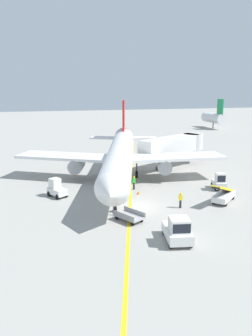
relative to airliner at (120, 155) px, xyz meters
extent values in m
plane|color=#9E9B93|center=(-0.62, -10.62, -3.42)|extent=(300.00, 300.00, 0.00)
cube|color=yellow|center=(-0.16, -5.62, -3.41)|extent=(23.38, 76.68, 0.01)
cylinder|color=white|center=(-0.16, -0.52, 0.03)|extent=(11.82, 29.68, 3.30)
cone|color=white|center=(-4.83, -16.03, 0.03)|extent=(3.79, 3.23, 3.23)
cone|color=white|center=(4.58, 15.18, 0.43)|extent=(3.81, 3.59, 3.14)
cube|color=white|center=(7.45, -1.25, -0.37)|extent=(13.32, 5.47, 0.36)
cylinder|color=gray|center=(5.59, -1.73, -1.37)|extent=(2.74, 3.61, 1.90)
cube|color=white|center=(-6.90, 3.08, -0.37)|extent=(13.51, 10.12, 0.36)
cylinder|color=gray|center=(-5.61, 1.65, -1.37)|extent=(2.74, 3.61, 1.90)
cube|color=red|center=(3.88, 12.88, 4.08)|extent=(1.42, 3.91, 5.20)
cube|color=white|center=(6.64, 11.63, 0.43)|extent=(5.47, 2.97, 0.24)
cube|color=white|center=(0.90, 13.37, 0.43)|extent=(5.64, 4.18, 0.24)
cylinder|color=#4C4C51|center=(-3.48, -11.53, -1.86)|extent=(0.20, 0.20, 3.12)
cylinder|color=black|center=(-3.48, -11.53, -3.14)|extent=(0.50, 0.64, 0.56)
cylinder|color=#4C4C51|center=(2.53, 0.76, -1.86)|extent=(0.20, 0.20, 3.12)
cylinder|color=black|center=(2.53, 0.76, -2.94)|extent=(0.61, 1.02, 0.96)
cylinder|color=#4C4C51|center=(-1.69, 2.03, -1.86)|extent=(0.20, 0.20, 3.12)
cylinder|color=black|center=(-1.69, 2.03, -2.94)|extent=(0.61, 1.02, 0.96)
cube|color=black|center=(-4.26, -14.12, 0.38)|extent=(2.97, 1.77, 0.60)
cube|color=silver|center=(9.16, 4.68, 0.18)|extent=(11.75, 8.12, 2.50)
cylinder|color=silver|center=(14.14, 7.46, 0.18)|extent=(3.20, 3.20, 2.50)
cylinder|color=#59595B|center=(7.59, 3.80, -2.24)|extent=(0.56, 0.56, 2.35)
cube|color=#333338|center=(7.59, 3.80, -3.17)|extent=(1.80, 1.40, 0.50)
cube|color=silver|center=(-0.14, -19.38, -2.72)|extent=(2.52, 3.88, 0.80)
cube|color=silver|center=(-0.26, -20.00, -1.77)|extent=(1.79, 1.87, 1.10)
cube|color=black|center=(-0.40, -20.77, -1.77)|extent=(1.42, 0.33, 0.77)
cylinder|color=black|center=(0.42, -20.77, -3.12)|extent=(0.32, 0.63, 0.60)
cylinder|color=black|center=(-1.17, -20.48, -3.12)|extent=(0.32, 0.63, 0.60)
cylinder|color=black|center=(0.88, -18.29, -3.12)|extent=(0.32, 0.63, 0.60)
cylinder|color=black|center=(-0.71, -18.00, -3.12)|extent=(0.32, 0.63, 0.60)
cube|color=silver|center=(10.67, -7.15, -2.77)|extent=(1.84, 2.64, 0.70)
cube|color=silver|center=(10.57, -7.56, -1.87)|extent=(1.27, 1.30, 1.10)
cube|color=black|center=(10.45, -8.06, -1.87)|extent=(0.97, 0.31, 0.77)
cylinder|color=black|center=(11.00, -8.10, -3.12)|extent=(0.36, 0.64, 0.60)
cylinder|color=black|center=(9.93, -7.83, -3.12)|extent=(0.36, 0.64, 0.60)
cylinder|color=black|center=(11.41, -6.47, -3.12)|extent=(0.36, 0.64, 0.60)
cylinder|color=black|center=(10.34, -6.20, -3.12)|extent=(0.36, 0.64, 0.60)
cube|color=silver|center=(-8.70, -5.10, -2.77)|extent=(2.33, 2.73, 0.70)
cube|color=silver|center=(-8.91, -4.73, -1.87)|extent=(1.44, 1.46, 1.10)
cube|color=black|center=(-9.17, -4.29, -1.87)|extent=(0.88, 0.56, 0.77)
cylinder|color=black|center=(-9.60, -4.65, -3.12)|extent=(0.49, 0.63, 0.60)
cylinder|color=black|center=(-8.64, -4.09, -3.12)|extent=(0.49, 0.63, 0.60)
cylinder|color=black|center=(-8.76, -6.10, -3.12)|extent=(0.49, 0.63, 0.60)
cylinder|color=black|center=(-7.80, -5.55, -3.12)|extent=(0.49, 0.63, 0.60)
cube|color=silver|center=(8.72, -11.60, -2.82)|extent=(3.82, 3.66, 0.60)
cylinder|color=black|center=(8.16, -12.96, -3.12)|extent=(0.59, 0.57, 0.60)
cylinder|color=black|center=(7.30, -12.02, -3.12)|extent=(0.59, 0.57, 0.60)
cylinder|color=black|center=(10.13, -11.18, -3.12)|extent=(0.59, 0.57, 0.60)
cylinder|color=black|center=(9.27, -10.23, -3.12)|extent=(0.59, 0.57, 0.60)
cube|color=black|center=(8.27, -12.00, -1.87)|extent=(4.31, 4.02, 1.76)
cube|color=yellow|center=(8.57, -12.33, -1.75)|extent=(3.78, 3.43, 1.84)
cube|color=yellow|center=(7.97, -11.67, -1.75)|extent=(3.78, 3.43, 1.84)
cube|color=#A5A5A8|center=(-2.77, -14.21, -2.98)|extent=(2.68, 3.18, 0.16)
cube|color=#4C4C51|center=(-3.68, -12.60, -3.00)|extent=(0.51, 0.82, 0.08)
cylinder|color=#4C4C51|center=(-3.90, -12.21, -3.00)|extent=(0.12, 0.12, 0.05)
cube|color=gray|center=(-3.43, -14.58, -2.73)|extent=(1.43, 2.47, 0.50)
cube|color=gray|center=(-2.12, -13.85, -2.73)|extent=(1.43, 2.47, 0.50)
cylinder|color=black|center=(-3.81, -13.59, -3.24)|extent=(0.28, 0.37, 0.36)
cylinder|color=black|center=(-2.77, -13.00, -3.24)|extent=(0.28, 0.37, 0.36)
cylinder|color=black|center=(-2.78, -15.42, -3.24)|extent=(0.28, 0.37, 0.36)
cylinder|color=black|center=(-1.74, -14.83, -3.24)|extent=(0.28, 0.37, 0.36)
cylinder|color=#26262D|center=(3.34, -12.20, -2.99)|extent=(0.24, 0.24, 0.85)
cube|color=yellow|center=(3.34, -12.20, -2.29)|extent=(0.36, 0.22, 0.56)
sphere|color=#9E7051|center=(3.34, -12.20, -1.90)|extent=(0.20, 0.20, 0.20)
sphere|color=yellow|center=(3.34, -12.20, -1.84)|extent=(0.24, 0.24, 0.24)
cylinder|color=#26262D|center=(0.55, -4.64, -2.99)|extent=(0.24, 0.24, 0.85)
cube|color=green|center=(0.55, -4.64, -2.29)|extent=(0.36, 0.22, 0.56)
sphere|color=beige|center=(0.55, -4.64, -1.90)|extent=(0.20, 0.20, 0.20)
sphere|color=yellow|center=(0.55, -4.64, -1.84)|extent=(0.24, 0.24, 0.24)
cone|color=orange|center=(-5.65, 4.11, -3.20)|extent=(0.36, 0.36, 0.44)
cone|color=orange|center=(0.49, -6.62, -3.20)|extent=(0.36, 0.36, 0.44)
cone|color=orange|center=(1.74, 5.46, -3.20)|extent=(0.36, 0.36, 0.44)
cylinder|color=silver|center=(41.74, 50.37, -0.32)|extent=(3.00, 10.00, 3.00)
cylinder|color=#3F3F3F|center=(41.74, 50.37, -2.62)|extent=(0.30, 0.30, 1.60)
cube|color=#198C4C|center=(41.74, 46.87, 3.18)|extent=(0.24, 3.20, 4.40)
camera|label=1|loc=(-11.00, -43.51, 8.87)|focal=36.93mm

